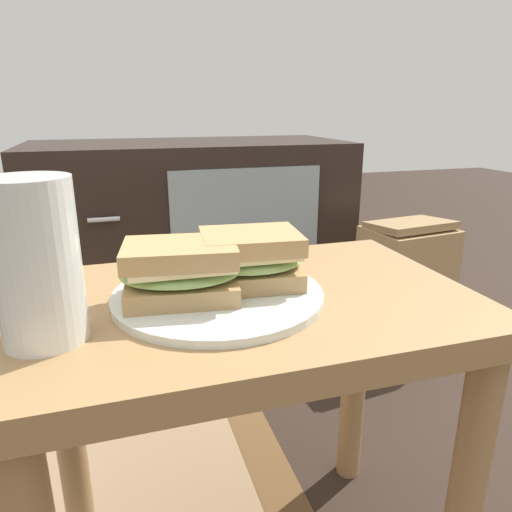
# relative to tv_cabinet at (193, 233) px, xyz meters

# --- Properties ---
(side_table) EXTENTS (0.56, 0.36, 0.46)m
(side_table) POSITION_rel_tv_cabinet_xyz_m (-0.09, -0.95, 0.08)
(side_table) COLOR #A37A4C
(side_table) RESTS_ON ground
(tv_cabinet) EXTENTS (0.96, 0.46, 0.58)m
(tv_cabinet) POSITION_rel_tv_cabinet_xyz_m (0.00, 0.00, 0.00)
(tv_cabinet) COLOR black
(tv_cabinet) RESTS_ON ground
(area_rug) EXTENTS (0.95, 0.81, 0.01)m
(area_rug) POSITION_rel_tv_cabinet_xyz_m (-0.42, -0.61, -0.29)
(area_rug) COLOR brown
(area_rug) RESTS_ON ground
(plate) EXTENTS (0.25, 0.25, 0.01)m
(plate) POSITION_rel_tv_cabinet_xyz_m (-0.13, -0.95, 0.17)
(plate) COLOR silver
(plate) RESTS_ON side_table
(sandwich_front) EXTENTS (0.15, 0.11, 0.07)m
(sandwich_front) POSITION_rel_tv_cabinet_xyz_m (-0.17, -0.96, 0.21)
(sandwich_front) COLOR tan
(sandwich_front) RESTS_ON plate
(sandwich_back) EXTENTS (0.14, 0.11, 0.07)m
(sandwich_back) POSITION_rel_tv_cabinet_xyz_m (-0.08, -0.94, 0.21)
(sandwich_back) COLOR tan
(sandwich_back) RESTS_ON plate
(beer_glass) EXTENTS (0.08, 0.08, 0.16)m
(beer_glass) POSITION_rel_tv_cabinet_xyz_m (-0.31, -1.00, 0.25)
(beer_glass) COLOR silver
(beer_glass) RESTS_ON side_table
(paper_bag) EXTENTS (0.25, 0.20, 0.39)m
(paper_bag) POSITION_rel_tv_cabinet_xyz_m (0.53, -0.40, -0.10)
(paper_bag) COLOR tan
(paper_bag) RESTS_ON ground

